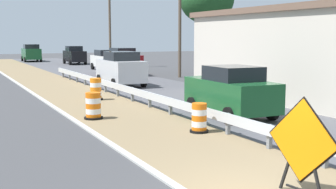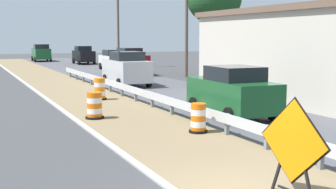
# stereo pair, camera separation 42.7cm
# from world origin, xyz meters

# --- Properties ---
(median_dirt_strip) EXTENTS (3.96, 120.00, 0.01)m
(median_dirt_strip) POSITION_xyz_m (0.78, 0.00, 0.00)
(median_dirt_strip) COLOR #7F6B4C
(median_dirt_strip) RESTS_ON ground
(guardrail_median) EXTENTS (0.18, 56.00, 0.71)m
(guardrail_median) POSITION_xyz_m (2.52, 0.74, 0.52)
(guardrail_median) COLOR silver
(guardrail_median) RESTS_ON ground
(warning_sign_diamond) EXTENTS (0.25, 1.74, 2.02)m
(warning_sign_diamond) POSITION_xyz_m (0.70, -0.43, 1.06)
(warning_sign_diamond) COLOR black
(warning_sign_diamond) RESTS_ON ground
(traffic_barrel_nearest) EXTENTS (0.63, 0.63, 0.98)m
(traffic_barrel_nearest) POSITION_xyz_m (1.91, 5.58, 0.44)
(traffic_barrel_nearest) COLOR orange
(traffic_barrel_nearest) RESTS_ON ground
(traffic_barrel_close) EXTENTS (0.73, 0.73, 1.03)m
(traffic_barrel_close) POSITION_xyz_m (-0.52, 9.50, 0.46)
(traffic_barrel_close) COLOR orange
(traffic_barrel_close) RESTS_ON ground
(traffic_barrel_mid) EXTENTS (0.70, 0.70, 1.10)m
(traffic_barrel_mid) POSITION_xyz_m (1.13, 14.47, 0.50)
(traffic_barrel_mid) COLOR orange
(traffic_barrel_mid) RESTS_ON ground
(car_lead_near_lane) EXTENTS (2.24, 4.77, 2.22)m
(car_lead_near_lane) POSITION_xyz_m (4.59, 20.18, 1.11)
(car_lead_near_lane) COLOR silver
(car_lead_near_lane) RESTS_ON ground
(car_trailing_near_lane) EXTENTS (1.95, 4.64, 2.25)m
(car_trailing_near_lane) POSITION_xyz_m (7.63, 27.76, 1.12)
(car_trailing_near_lane) COLOR maroon
(car_trailing_near_lane) RESTS_ON ground
(car_lead_far_lane) EXTENTS (2.27, 4.62, 2.22)m
(car_lead_far_lane) POSITION_xyz_m (4.27, 52.23, 1.11)
(car_lead_far_lane) COLOR #195128
(car_lead_far_lane) RESTS_ON ground
(car_mid_far_lane) EXTENTS (2.08, 4.37, 1.93)m
(car_mid_far_lane) POSITION_xyz_m (8.12, 33.59, 0.97)
(car_mid_far_lane) COLOR silver
(car_mid_far_lane) RESTS_ON ground
(car_trailing_far_lane) EXTENTS (2.26, 4.44, 2.02)m
(car_trailing_far_lane) POSITION_xyz_m (4.58, 7.64, 1.01)
(car_trailing_far_lane) COLOR #195128
(car_trailing_far_lane) RESTS_ON ground
(car_distant_a) EXTENTS (2.02, 4.40, 2.11)m
(car_distant_a) POSITION_xyz_m (7.81, 44.17, 1.05)
(car_distant_a) COLOR black
(car_distant_a) RESTS_ON ground
(utility_pole_mid) EXTENTS (0.24, 1.80, 7.25)m
(utility_pole_mid) POSITION_xyz_m (10.82, 23.71, 3.78)
(utility_pole_mid) COLOR brown
(utility_pole_mid) RESTS_ON ground
(utility_pole_far) EXTENTS (0.24, 1.80, 9.43)m
(utility_pole_far) POSITION_xyz_m (9.63, 36.74, 4.88)
(utility_pole_far) COLOR brown
(utility_pole_far) RESTS_ON ground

